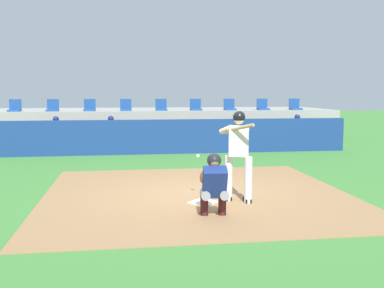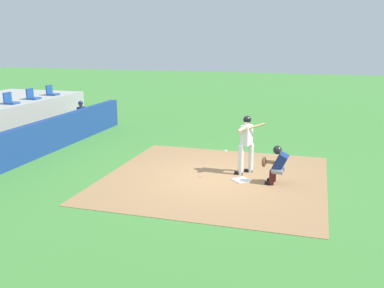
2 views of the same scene
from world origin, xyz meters
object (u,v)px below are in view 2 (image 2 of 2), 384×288
object	(u,v)px
home_plate	(241,180)
batter_at_plate	(246,141)
catcher_crouched	(276,163)
stadium_seat_7	(32,96)
stadium_seat_8	(52,92)
stadium_seat_6	(10,101)
dugout_player_2	(84,115)

from	to	relation	value
home_plate	batter_at_plate	size ratio (longest dim) A/B	0.24
home_plate	catcher_crouched	world-z (taller)	catcher_crouched
batter_at_plate	stadium_seat_7	distance (m)	10.83
stadium_seat_7	home_plate	bearing A→B (deg)	-113.06
batter_at_plate	stadium_seat_8	bearing A→B (deg)	63.46
home_plate	stadium_seat_6	size ratio (longest dim) A/B	0.92
home_plate	stadium_seat_6	xyz separation A→B (m)	(2.89, 10.18, 1.51)
dugout_player_2	stadium_seat_6	distance (m)	3.15
home_plate	stadium_seat_6	world-z (taller)	stadium_seat_6
catcher_crouched	stadium_seat_7	size ratio (longest dim) A/B	3.84
dugout_player_2	stadium_seat_7	world-z (taller)	stadium_seat_7
batter_at_plate	stadium_seat_6	world-z (taller)	stadium_seat_6
catcher_crouched	stadium_seat_8	distance (m)	12.60
dugout_player_2	stadium_seat_6	world-z (taller)	stadium_seat_6
batter_at_plate	catcher_crouched	distance (m)	1.27
batter_at_plate	dugout_player_2	distance (m)	9.29
batter_at_plate	catcher_crouched	world-z (taller)	batter_at_plate
dugout_player_2	stadium_seat_6	bearing A→B (deg)	137.85
home_plate	stadium_seat_8	distance (m)	11.80
dugout_player_2	stadium_seat_8	bearing A→B (deg)	72.52
dugout_player_2	home_plate	bearing A→B (deg)	-122.24
batter_at_plate	dugout_player_2	world-z (taller)	batter_at_plate
home_plate	stadium_seat_6	distance (m)	10.69
catcher_crouched	stadium_seat_6	size ratio (longest dim) A/B	3.84
stadium_seat_7	stadium_seat_8	distance (m)	1.44
stadium_seat_7	stadium_seat_8	xyz separation A→B (m)	(1.44, 0.00, 0.00)
catcher_crouched	stadium_seat_7	world-z (taller)	stadium_seat_7
stadium_seat_6	home_plate	bearing A→B (deg)	-105.84
batter_at_plate	stadium_seat_8	xyz separation A→B (m)	(5.09, 10.18, 0.50)
batter_at_plate	stadium_seat_6	size ratio (longest dim) A/B	3.76
stadium_seat_7	batter_at_plate	bearing A→B (deg)	-109.68
home_plate	batter_at_plate	bearing A→B (deg)	-0.29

